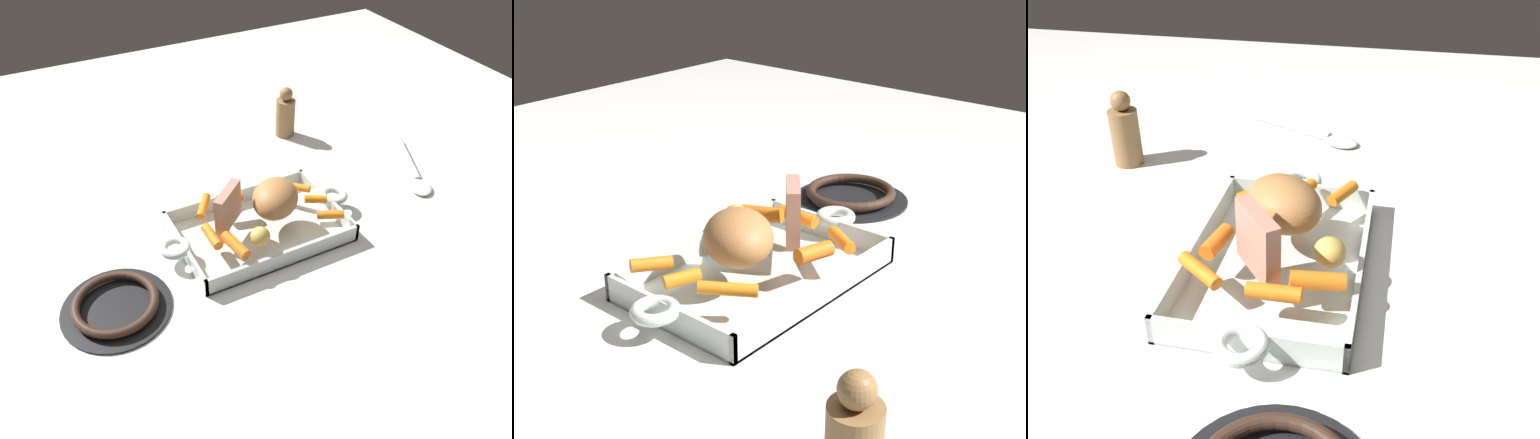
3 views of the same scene
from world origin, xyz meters
The scene contains 14 objects.
ground_plane centered at (0.00, 0.00, 0.00)m, with size 2.10×2.10×0.00m, color silver.
roasting_dish centered at (0.00, 0.00, 0.01)m, with size 0.42×0.22×0.04m.
pork_roast centered at (-0.04, 0.00, 0.08)m, with size 0.11×0.09×0.07m, color #AE7340.
roast_slice_outer centered at (0.06, -0.01, 0.08)m, with size 0.02×0.08×0.08m, color tan.
baby_carrot_center_right centered at (0.11, 0.02, 0.05)m, with size 0.02×0.02×0.06m, color orange.
baby_carrot_northeast centered at (-0.12, 0.07, 0.05)m, with size 0.02×0.02×0.05m, color orange.
baby_carrot_center_left centered at (0.03, -0.07, 0.05)m, with size 0.02×0.02×0.05m, color orange.
baby_carrot_northwest centered at (-0.13, 0.01, 0.05)m, with size 0.02×0.02×0.05m, color orange.
baby_carrot_southeast centered at (0.08, 0.06, 0.05)m, with size 0.02×0.02×0.06m, color orange.
baby_carrot_southwest centered at (0.09, -0.07, 0.05)m, with size 0.02×0.02×0.06m, color orange.
baby_carrot_short centered at (-0.11, -0.05, 0.05)m, with size 0.02×0.02×0.07m, color orange.
potato_halved centered at (0.04, 0.07, 0.06)m, with size 0.04×0.04×0.04m, color gold.
serving_spoon centered at (-0.42, -0.03, 0.01)m, with size 0.13×0.23×0.02m.
pepper_mill centered at (-0.24, -0.32, 0.06)m, with size 0.05×0.05×0.13m.
Camera 3 is at (0.59, 0.13, 0.46)m, focal length 40.16 mm.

